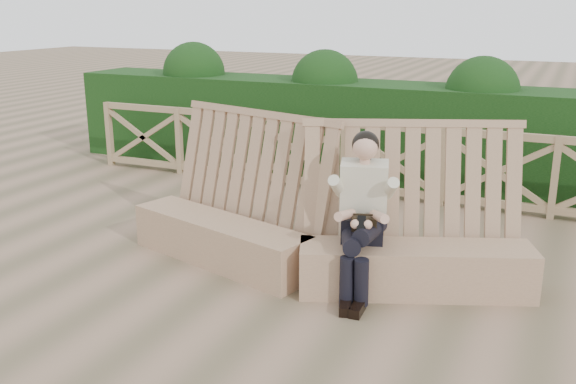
% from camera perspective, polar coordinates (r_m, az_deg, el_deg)
% --- Properties ---
extents(ground, '(60.00, 60.00, 0.00)m').
position_cam_1_polar(ground, '(6.25, 0.21, -9.12)').
color(ground, brown).
rests_on(ground, ground).
extents(bench, '(4.36, 1.52, 1.61)m').
position_cam_1_polar(bench, '(6.58, 2.42, -3.94)').
color(bench, '#926E53').
rests_on(bench, ground).
extents(woman, '(0.55, 1.00, 1.56)m').
position_cam_1_polar(woman, '(6.10, 6.61, -1.52)').
color(woman, black).
rests_on(woman, ground).
extents(guardrail, '(10.10, 0.09, 1.10)m').
position_cam_1_polar(guardrail, '(9.20, 9.19, 2.68)').
color(guardrail, '#80654A').
rests_on(guardrail, ground).
extents(hedge, '(12.00, 1.20, 1.50)m').
position_cam_1_polar(hedge, '(10.30, 11.04, 5.15)').
color(hedge, black).
rests_on(hedge, ground).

